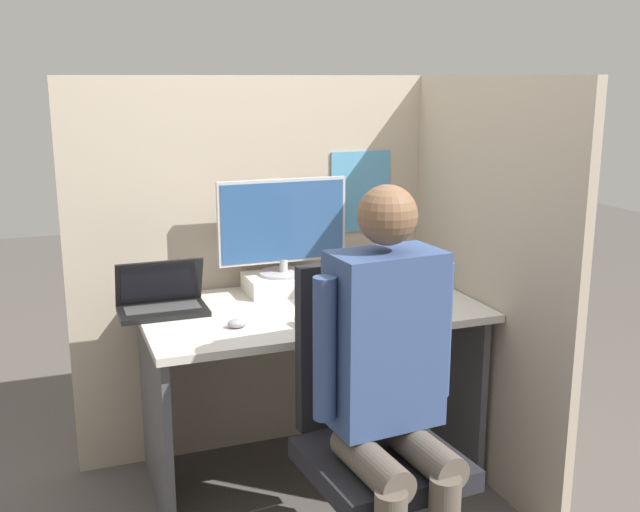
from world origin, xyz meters
TOP-DOWN VIEW (x-y plane):
  - cubicle_panel_back at (0.00, 0.78)m, footprint 1.83×0.05m
  - cubicle_panel_right at (0.69, 0.30)m, footprint 0.04×1.40m
  - desk at (0.00, 0.38)m, footprint 1.33×0.75m
  - paper_box at (-0.04, 0.61)m, footprint 0.32×0.22m
  - monitor at (-0.04, 0.61)m, footprint 0.56×0.21m
  - laptop at (-0.57, 0.49)m, footprint 0.34×0.20m
  - mouse at (-0.34, 0.22)m, footprint 0.07×0.05m
  - stapler at (0.57, 0.52)m, footprint 0.05×0.17m
  - carrot_toy at (-0.11, 0.10)m, footprint 0.05×0.16m
  - office_chair at (-0.01, -0.25)m, footprint 0.53×0.57m
  - person at (-0.02, -0.42)m, footprint 0.48×0.46m
  - coffee_mug at (0.36, 0.64)m, footprint 0.08×0.08m

SIDE VIEW (x-z plane):
  - office_chair at x=-0.01m, z-range 0.01..1.07m
  - desk at x=0.00m, z-range 0.18..0.94m
  - mouse at x=-0.34m, z-range 0.76..0.79m
  - person at x=-0.02m, z-range 0.10..1.45m
  - stapler at x=0.57m, z-range 0.76..0.80m
  - carrot_toy at x=-0.11m, z-range 0.76..0.81m
  - paper_box at x=-0.04m, z-range 0.76..0.83m
  - laptop at x=-0.57m, z-range 0.70..0.90m
  - coffee_mug at x=0.36m, z-range 0.76..0.85m
  - cubicle_panel_right at x=0.69m, z-range 0.00..1.66m
  - cubicle_panel_back at x=0.00m, z-range 0.00..1.66m
  - monitor at x=-0.04m, z-range 0.84..1.25m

